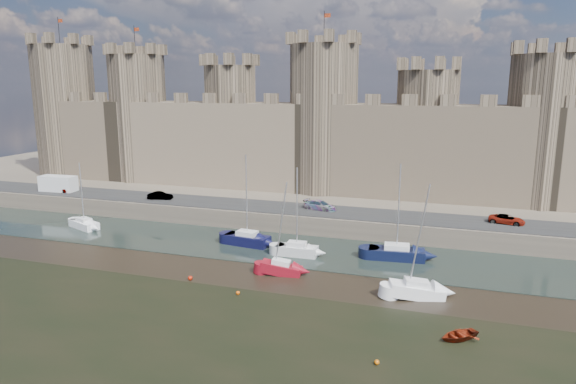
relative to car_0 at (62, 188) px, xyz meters
The scene contains 21 objects.
ground 50.26m from the car_0, 41.88° to the right, with size 160.00×160.00×0.00m, color black.
seaweed_patch 54.44m from the car_0, 46.60° to the right, with size 70.00×34.00×0.01m, color black.
water_channel 38.66m from the car_0, 14.25° to the right, with size 160.00×12.00×0.08m, color black.
quay 45.84m from the car_0, 35.37° to the left, with size 160.00×60.00×2.50m, color #4C443A.
road 37.36m from the car_0, ahead, with size 160.00×7.00×0.10m, color black.
castle 40.38m from the car_0, 21.57° to the left, with size 108.50×11.00×29.00m.
car_0 is the anchor object (origin of this frame).
car_1 18.10m from the car_0, ahead, with size 1.28×3.68×1.21m, color gray.
car_2 42.56m from the car_0, ahead, with size 1.87×4.60×1.33m, color gray.
car_3 66.37m from the car_0, ahead, with size 1.95×4.24×1.18m, color gray.
van 0.97m from the car_0, behind, with size 5.84×2.34×2.55m, color silver.
sailboat_0 15.42m from the car_0, 38.94° to the right, with size 5.20×3.55×9.06m.
sailboat_1 37.37m from the car_0, 14.91° to the right, with size 5.81×2.83×11.21m.
sailboat_2 44.58m from the car_0, 14.95° to the right, with size 4.83×2.02×10.30m.
sailboat_3 54.95m from the car_0, ahead, with size 6.44×3.04×10.91m.
sailboat_4 46.66m from the car_0, 22.12° to the right, with size 4.42×2.16×9.94m.
sailboat_5 60.29m from the car_0, 18.69° to the right, with size 5.38×3.27×10.87m.
dinghy_4 66.43m from the car_0, 23.60° to the right, with size 2.25×0.65×3.16m, color maroon.
buoy_1 41.38m from the car_0, 32.23° to the right, with size 0.46×0.46×0.46m, color #BB1D08.
buoy_3 47.56m from the car_0, 30.25° to the right, with size 0.39×0.39×0.39m, color #CF4C09.
buoy_5 64.08m from the car_0, 30.23° to the right, with size 0.38×0.38×0.38m, color #BB5708.
Camera 1 is at (22.17, -32.14, 19.52)m, focal length 32.00 mm.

